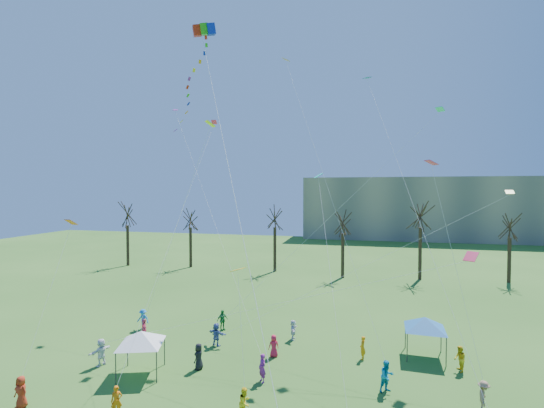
% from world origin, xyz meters
% --- Properties ---
extents(distant_building, '(60.00, 14.00, 15.00)m').
position_xyz_m(distant_building, '(22.00, 82.00, 7.50)').
color(distant_building, gray).
rests_on(distant_building, ground).
extents(bare_tree_row, '(69.18, 7.57, 10.83)m').
position_xyz_m(bare_tree_row, '(1.73, 36.56, 7.06)').
color(bare_tree_row, black).
rests_on(bare_tree_row, ground).
extents(big_box_kite, '(5.33, 7.42, 25.72)m').
position_xyz_m(big_box_kite, '(-5.41, 7.13, 18.87)').
color(big_box_kite, red).
rests_on(big_box_kite, ground).
extents(canopy_tent_white, '(3.56, 3.56, 2.80)m').
position_xyz_m(canopy_tent_white, '(-8.20, 4.73, 2.37)').
color(canopy_tent_white, '#3F3F44').
rests_on(canopy_tent_white, ground).
extents(canopy_tent_blue, '(3.79, 3.79, 2.85)m').
position_xyz_m(canopy_tent_blue, '(9.95, 11.55, 2.41)').
color(canopy_tent_blue, '#3F3F44').
rests_on(canopy_tent_blue, ground).
extents(festival_crowd, '(25.44, 14.10, 1.84)m').
position_xyz_m(festival_crowd, '(-1.61, 6.81, 0.85)').
color(festival_crowd, '#AE2B15').
rests_on(festival_crowd, ground).
extents(small_kites_aloft, '(29.51, 17.81, 33.71)m').
position_xyz_m(small_kites_aloft, '(1.38, 11.06, 13.54)').
color(small_kites_aloft, '#EC570C').
rests_on(small_kites_aloft, ground).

